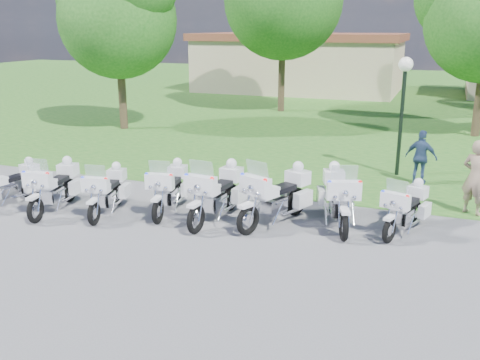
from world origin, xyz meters
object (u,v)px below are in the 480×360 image
(motorcycle_0, at_px, (9,183))
(motorcycle_4, at_px, (217,192))
(bystander_a, at_px, (475,178))
(motorcycle_2, at_px, (108,190))
(bystander_c, at_px, (421,158))
(motorcycle_6, at_px, (338,196))
(motorcycle_7, at_px, (406,208))
(lamp_post, at_px, (404,86))
(motorcycle_1, at_px, (55,186))
(motorcycle_3, at_px, (170,187))
(motorcycle_5, at_px, (278,195))

(motorcycle_0, height_order, motorcycle_4, motorcycle_4)
(motorcycle_4, xyz_separation_m, bystander_a, (5.90, 2.71, 0.26))
(motorcycle_0, relative_size, motorcycle_2, 1.00)
(motorcycle_0, relative_size, bystander_c, 1.30)
(motorcycle_6, bearing_deg, motorcycle_7, 163.51)
(motorcycle_4, distance_m, lamp_post, 7.27)
(motorcycle_7, relative_size, bystander_c, 1.24)
(motorcycle_0, height_order, bystander_a, bystander_a)
(motorcycle_0, bearing_deg, bystander_c, -138.69)
(motorcycle_0, distance_m, motorcycle_7, 10.18)
(motorcycle_2, height_order, bystander_a, bystander_a)
(motorcycle_1, distance_m, motorcycle_6, 7.20)
(motorcycle_7, xyz_separation_m, lamp_post, (-0.64, 5.03, 2.25))
(motorcycle_2, height_order, bystander_c, bystander_c)
(motorcycle_7, height_order, lamp_post, lamp_post)
(motorcycle_2, xyz_separation_m, motorcycle_3, (1.41, 0.69, 0.03))
(bystander_a, xyz_separation_m, bystander_c, (-1.41, 2.35, -0.14))
(motorcycle_3, bearing_deg, motorcycle_0, 4.21)
(motorcycle_5, relative_size, motorcycle_6, 1.01)
(motorcycle_4, height_order, motorcycle_6, motorcycle_4)
(motorcycle_5, height_order, motorcycle_6, motorcycle_5)
(motorcycle_4, relative_size, bystander_c, 1.53)
(motorcycle_3, relative_size, lamp_post, 0.61)
(motorcycle_5, height_order, lamp_post, lamp_post)
(motorcycle_4, height_order, motorcycle_7, motorcycle_4)
(motorcycle_6, bearing_deg, motorcycle_1, -6.46)
(motorcycle_1, xyz_separation_m, motorcycle_3, (2.81, 0.99, -0.01))
(motorcycle_1, relative_size, motorcycle_4, 0.92)
(motorcycle_7, bearing_deg, motorcycle_4, 28.28)
(motorcycle_3, bearing_deg, motorcycle_7, 176.82)
(motorcycle_0, bearing_deg, motorcycle_4, -159.77)
(motorcycle_1, xyz_separation_m, bystander_a, (10.09, 3.57, 0.31))
(lamp_post, distance_m, bystander_a, 4.24)
(motorcycle_0, height_order, lamp_post, lamp_post)
(motorcycle_7, xyz_separation_m, bystander_c, (0.08, 4.23, 0.23))
(lamp_post, bearing_deg, motorcycle_3, -131.91)
(motorcycle_2, relative_size, motorcycle_4, 0.85)
(motorcycle_2, relative_size, motorcycle_5, 0.88)
(motorcycle_4, xyz_separation_m, bystander_c, (4.48, 5.05, 0.12))
(motorcycle_2, xyz_separation_m, bystander_a, (8.69, 3.27, 0.36))
(motorcycle_3, height_order, motorcycle_4, motorcycle_4)
(motorcycle_0, distance_m, bystander_a, 12.09)
(bystander_a, bearing_deg, motorcycle_1, 49.21)
(motorcycle_5, bearing_deg, motorcycle_2, 33.19)
(motorcycle_0, distance_m, lamp_post, 11.80)
(motorcycle_2, relative_size, lamp_post, 0.57)
(motorcycle_4, relative_size, motorcycle_5, 1.04)
(motorcycle_6, bearing_deg, motorcycle_5, -1.35)
(motorcycle_2, bearing_deg, motorcycle_7, 178.46)
(motorcycle_3, bearing_deg, motorcycle_4, 165.00)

